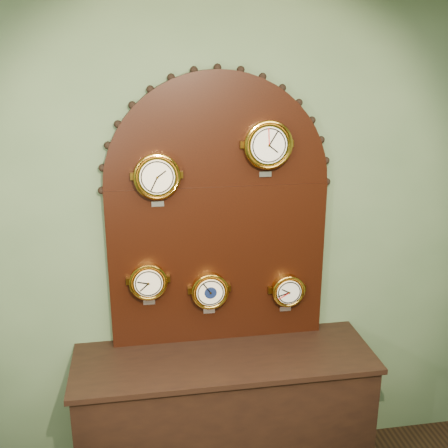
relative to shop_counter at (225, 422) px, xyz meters
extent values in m
plane|color=#506947|center=(0.00, 0.27, 1.00)|extent=(4.00, 0.00, 4.00)
cube|color=black|center=(0.00, 0.00, 0.00)|extent=(1.60, 0.50, 0.80)
cube|color=black|center=(0.00, 0.22, 0.88)|extent=(1.20, 0.06, 0.90)
cylinder|color=black|center=(0.00, 0.22, 1.33)|extent=(1.20, 0.06, 1.20)
cylinder|color=gold|center=(-0.32, 0.16, 1.41)|extent=(0.22, 0.08, 0.22)
torus|color=gold|center=(-0.32, 0.13, 1.41)|extent=(0.24, 0.02, 0.24)
cylinder|color=white|center=(-0.32, 0.12, 1.41)|extent=(0.18, 0.01, 0.18)
cube|color=silver|center=(-0.32, 0.19, 1.25)|extent=(0.07, 0.01, 0.03)
cylinder|color=gold|center=(0.25, 0.16, 1.56)|extent=(0.24, 0.08, 0.24)
torus|color=gold|center=(0.25, 0.13, 1.56)|extent=(0.26, 0.02, 0.26)
cylinder|color=silver|center=(0.25, 0.12, 1.56)|extent=(0.19, 0.01, 0.19)
cube|color=silver|center=(0.25, 0.19, 1.39)|extent=(0.06, 0.01, 0.03)
cylinder|color=gold|center=(-0.39, 0.16, 0.84)|extent=(0.19, 0.08, 0.19)
torus|color=gold|center=(-0.39, 0.13, 0.84)|extent=(0.21, 0.02, 0.21)
cylinder|color=white|center=(-0.39, 0.12, 0.84)|extent=(0.15, 0.01, 0.15)
cube|color=silver|center=(-0.39, 0.19, 0.70)|extent=(0.06, 0.01, 0.03)
cylinder|color=gold|center=(-0.06, 0.16, 0.76)|extent=(0.19, 0.08, 0.19)
torus|color=gold|center=(-0.06, 0.13, 0.76)|extent=(0.21, 0.02, 0.21)
cylinder|color=white|center=(-0.06, 0.12, 0.76)|extent=(0.15, 0.01, 0.15)
cube|color=silver|center=(-0.06, 0.19, 0.61)|extent=(0.07, 0.01, 0.03)
cylinder|color=#0D183C|center=(-0.06, 0.12, 0.76)|extent=(0.07, 0.00, 0.07)
cylinder|color=gold|center=(0.39, 0.16, 0.72)|extent=(0.17, 0.08, 0.17)
torus|color=gold|center=(0.39, 0.13, 0.72)|extent=(0.19, 0.02, 0.19)
cylinder|color=silver|center=(0.39, 0.12, 0.72)|extent=(0.14, 0.01, 0.14)
cube|color=silver|center=(0.39, 0.19, 0.59)|extent=(0.06, 0.01, 0.03)
camera|label=1|loc=(-0.42, -2.54, 2.01)|focal=43.29mm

